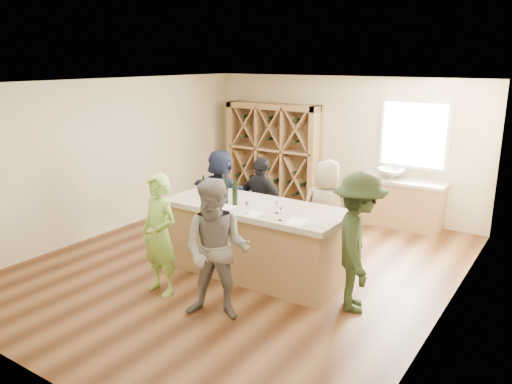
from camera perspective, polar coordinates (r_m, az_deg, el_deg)
The scene contains 33 objects.
floor at distance 7.96m, azimuth -1.41°, elevation -8.58°, with size 6.00×7.00×0.10m, color #56341B.
ceiling at distance 7.30m, azimuth -1.56°, elevation 12.77°, with size 6.00×7.00×0.10m, color white.
wall_back at distance 10.54m, azimuth 9.75°, elevation 5.32°, with size 6.00×0.10×2.80m, color beige.
wall_front at distance 5.15m, azimuth -25.02°, elevation -6.15°, with size 6.00×0.10×2.80m, color beige.
wall_left at distance 9.55m, azimuth -16.66°, elevation 3.91°, with size 0.10×7.00×2.80m, color beige.
wall_right at distance 6.31m, azimuth 21.81°, elevation -2.05°, with size 0.10×7.00×2.80m, color beige.
window_frame at distance 9.90m, azimuth 17.62°, elevation 6.28°, with size 1.30×0.06×1.30m, color white.
window_pane at distance 9.87m, azimuth 17.56°, elevation 6.25°, with size 1.18×0.01×1.18m, color white.
wine_rack at distance 11.04m, azimuth 1.94°, elevation 4.38°, with size 2.20×0.45×2.20m, color #957147.
back_counter_base at distance 9.95m, azimuth 16.03°, elevation -1.36°, with size 1.60×0.58×0.86m, color #957147.
back_counter_top at distance 9.84m, azimuth 16.22°, elevation 1.21°, with size 1.70×0.62×0.06m, color #B3A792.
sink at distance 9.87m, azimuth 15.17°, elevation 2.07°, with size 0.54×0.54×0.19m, color silver.
faucet at distance 10.02m, azimuth 15.53°, elevation 2.57°, with size 0.02×0.02×0.30m, color silver.
tasting_counter_base at distance 7.43m, azimuth -0.07°, elevation -5.76°, with size 2.60×1.00×1.00m, color #957147.
tasting_counter_top at distance 7.25m, azimuth -0.07°, elevation -1.77°, with size 2.72×1.12×0.08m, color #B3A792.
wine_bottle_a at distance 7.59m, azimuth -6.02°, elevation 0.30°, with size 0.07×0.07×0.28m, color black.
wine_bottle_b at distance 7.40m, azimuth -5.52°, elevation -0.12°, with size 0.07×0.07×0.26m, color black.
wine_bottle_c at distance 7.46m, azimuth -3.74°, elevation 0.26°, with size 0.08×0.08×0.32m, color black.
wine_bottle_d at distance 7.28m, azimuth -3.49°, elevation -0.15°, with size 0.08×0.08×0.31m, color black.
wine_bottle_e at distance 7.21m, azimuth -2.42°, elevation -0.24°, with size 0.08×0.08×0.32m, color black.
wine_glass_a at distance 7.02m, azimuth -4.48°, elevation -1.30°, with size 0.07×0.07×0.18m, color white.
wine_glass_b at distance 6.79m, azimuth -1.08°, elevation -1.81°, with size 0.07×0.07×0.18m, color white.
wine_glass_c at distance 6.52m, azimuth 2.78°, elevation -2.45°, with size 0.07×0.07×0.20m, color white.
wine_glass_d at distance 6.83m, azimuth 2.37°, elevation -1.75°, with size 0.07×0.07×0.17m, color white.
tasting_menu_a at distance 7.13m, azimuth -3.64°, elevation -1.76°, with size 0.23×0.31×0.00m, color white.
tasting_menu_b at distance 6.82m, azimuth -0.19°, elevation -2.52°, with size 0.20×0.28×0.00m, color white.
tasting_menu_c at distance 6.52m, azimuth 4.68°, elevation -3.38°, with size 0.23×0.31×0.00m, color white.
person_near_left at distance 6.87m, azimuth -10.96°, elevation -4.83°, with size 0.61×0.45×1.67m, color #8CC64C.
person_near_right at distance 6.11m, azimuth -4.51°, elevation -6.64°, with size 0.86×0.47×1.77m, color slate.
person_server at distance 6.41m, azimuth 11.59°, elevation -5.70°, with size 1.16×0.54×1.80m, color #263319.
person_far_mid at distance 8.28m, azimuth 0.61°, elevation -1.42°, with size 0.93×0.48×1.59m, color black.
person_far_right at distance 7.87m, azimuth 8.02°, elevation -2.23°, with size 0.80×0.52×1.65m, color gray.
person_far_left at distance 8.88m, azimuth -4.03°, elevation -0.24°, with size 1.50×0.54×1.61m, color #191E38.
Camera 1 is at (4.21, -5.96, 3.13)m, focal length 35.00 mm.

